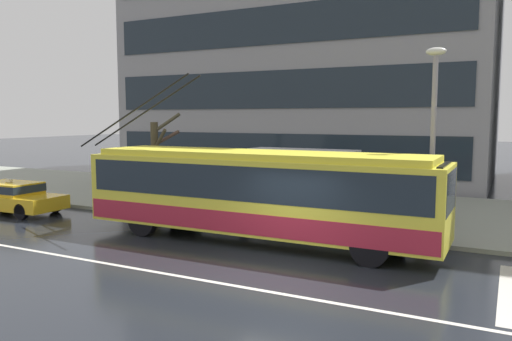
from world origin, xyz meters
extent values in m
plane|color=#202329|center=(0.00, 0.00, 0.00)|extent=(160.00, 160.00, 0.00)
cube|color=gray|center=(0.00, 9.46, 0.07)|extent=(80.00, 10.00, 0.14)
cube|color=beige|center=(5.39, 1.23, 0.00)|extent=(0.44, 4.40, 0.01)
cube|color=silver|center=(0.00, -1.20, 0.00)|extent=(72.00, 0.14, 0.01)
cube|color=yellow|center=(-1.81, 2.86, 1.53)|extent=(11.50, 2.54, 2.23)
cube|color=yellow|center=(-1.81, 2.86, 2.75)|extent=(10.81, 2.29, 0.20)
cube|color=#1E2833|center=(-1.81, 2.86, 1.98)|extent=(11.04, 2.57, 1.03)
cube|color=#B1243A|center=(-1.81, 2.86, 0.82)|extent=(11.38, 2.57, 0.63)
cube|color=#1E2833|center=(3.88, 2.84, 1.98)|extent=(0.13, 2.20, 1.12)
cube|color=black|center=(3.73, 2.84, 2.55)|extent=(0.17, 1.90, 0.28)
cylinder|color=black|center=(-6.52, 3.23, 4.08)|extent=(4.85, 0.08, 2.52)
cylinder|color=black|center=(-6.52, 2.53, 4.08)|extent=(4.85, 0.08, 2.52)
cylinder|color=black|center=(2.10, 3.95, 0.52)|extent=(1.04, 0.30, 1.04)
cylinder|color=black|center=(2.09, 1.75, 0.52)|extent=(1.04, 0.30, 1.04)
cylinder|color=black|center=(-5.49, 3.98, 0.52)|extent=(1.04, 0.30, 1.04)
cylinder|color=black|center=(-5.49, 1.78, 0.52)|extent=(1.04, 0.30, 1.04)
cube|color=gold|center=(-12.88, 2.52, 0.51)|extent=(4.50, 1.98, 0.55)
cube|color=gold|center=(-13.06, 2.51, 1.02)|extent=(2.45, 1.66, 0.48)
cube|color=#1E2833|center=(-13.06, 2.51, 1.05)|extent=(2.50, 1.68, 0.31)
cube|color=silver|center=(-13.06, 2.51, 1.33)|extent=(0.28, 0.17, 0.12)
cylinder|color=black|center=(-11.44, 3.38, 0.31)|extent=(0.63, 0.22, 0.62)
cylinder|color=black|center=(-11.38, 1.74, 0.31)|extent=(0.63, 0.22, 0.62)
cylinder|color=black|center=(-14.37, 3.29, 0.31)|extent=(0.63, 0.22, 0.62)
cylinder|color=gray|center=(0.13, 6.02, 1.38)|extent=(0.08, 0.08, 2.48)
cylinder|color=gray|center=(-3.79, 6.02, 1.38)|extent=(0.08, 0.08, 2.48)
cylinder|color=gray|center=(0.13, 7.25, 1.38)|extent=(0.08, 0.08, 2.48)
cylinder|color=gray|center=(-3.79, 7.25, 1.38)|extent=(0.08, 0.08, 2.48)
cube|color=#99ADB2|center=(-1.83, 7.25, 1.43)|extent=(3.72, 0.04, 1.98)
cube|color=#B2B2B7|center=(-1.83, 6.64, 2.66)|extent=(4.21, 1.53, 0.08)
cube|color=brown|center=(-1.83, 6.94, 0.59)|extent=(2.74, 0.36, 0.08)
cylinder|color=#595841|center=(1.01, 5.65, 0.54)|extent=(0.14, 0.14, 0.81)
cylinder|color=#595841|center=(0.95, 5.50, 0.54)|extent=(0.14, 0.14, 0.81)
cylinder|color=black|center=(0.98, 5.57, 1.23)|extent=(0.47, 0.47, 0.57)
sphere|color=#DD968F|center=(0.98, 5.57, 1.62)|extent=(0.21, 0.21, 0.21)
cone|color=red|center=(1.03, 5.68, 1.91)|extent=(1.25, 1.25, 0.31)
cylinder|color=#333333|center=(1.03, 5.68, 1.39)|extent=(0.02, 0.02, 0.73)
cylinder|color=#17252B|center=(-6.40, 6.54, 0.57)|extent=(0.14, 0.14, 0.87)
cylinder|color=#17252B|center=(-6.53, 6.45, 0.57)|extent=(0.14, 0.14, 0.87)
cylinder|color=#232B2C|center=(-6.46, 6.49, 1.31)|extent=(0.49, 0.49, 0.60)
sphere|color=tan|center=(-6.46, 6.49, 1.72)|extent=(0.21, 0.21, 0.21)
cone|color=black|center=(-6.36, 6.56, 2.01)|extent=(1.51, 1.51, 0.29)
cylinder|color=#333333|center=(-6.36, 6.56, 1.48)|extent=(0.02, 0.02, 0.76)
cylinder|color=navy|center=(-4.44, 6.94, 0.58)|extent=(0.14, 0.14, 0.89)
cylinder|color=navy|center=(-4.56, 6.84, 0.58)|extent=(0.14, 0.14, 0.89)
cylinder|color=navy|center=(-4.50, 6.89, 1.34)|extent=(0.51, 0.51, 0.63)
sphere|color=tan|center=(-4.50, 6.89, 1.76)|extent=(0.20, 0.20, 0.20)
cylinder|color=#261C30|center=(2.59, 7.36, 0.56)|extent=(0.14, 0.14, 0.85)
cylinder|color=#261C30|center=(2.44, 7.41, 0.56)|extent=(0.14, 0.14, 0.85)
cylinder|color=#3F4034|center=(2.51, 7.39, 1.30)|extent=(0.46, 0.46, 0.62)
sphere|color=tan|center=(2.51, 7.39, 1.71)|extent=(0.22, 0.22, 0.22)
cone|color=#248F4B|center=(2.40, 7.43, 2.00)|extent=(1.64, 1.64, 0.32)
cylinder|color=#333333|center=(2.40, 7.43, 1.46)|extent=(0.02, 0.02, 0.77)
cylinder|color=gray|center=(3.12, 5.05, 2.95)|extent=(0.16, 0.16, 5.62)
ellipsoid|color=silver|center=(3.12, 5.05, 5.88)|extent=(0.60, 0.32, 0.24)
cylinder|color=#4C442C|center=(-9.67, 7.72, 1.92)|extent=(0.35, 0.35, 3.55)
cylinder|color=#4B4732|center=(-9.08, 7.92, 3.66)|extent=(1.30, 0.58, 0.94)
cylinder|color=brown|center=(-9.11, 7.91, 2.95)|extent=(1.24, 0.57, 0.77)
cylinder|color=#4A432C|center=(-9.25, 7.59, 2.88)|extent=(0.98, 0.44, 1.05)
cube|color=gray|center=(-6.95, 22.73, 10.60)|extent=(22.53, 15.90, 21.19)
cube|color=#1E2833|center=(-6.95, 14.76, 1.94)|extent=(21.17, 0.06, 2.12)
cube|color=#1E2833|center=(-6.95, 14.76, 5.48)|extent=(21.17, 0.06, 2.12)
cube|color=#1E2833|center=(-6.95, 14.76, 9.01)|extent=(21.17, 0.06, 2.12)
camera|label=1|loc=(5.29, -11.09, 3.90)|focal=35.28mm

